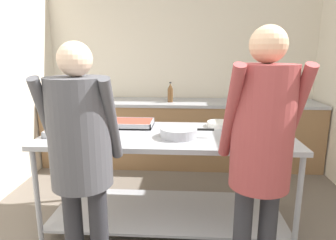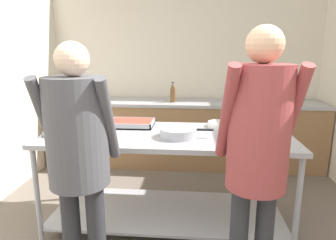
{
  "view_description": "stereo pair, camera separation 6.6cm",
  "coord_description": "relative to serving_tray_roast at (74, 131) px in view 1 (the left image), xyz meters",
  "views": [
    {
      "loc": [
        0.1,
        -1.0,
        1.59
      ],
      "look_at": [
        -0.07,
        1.64,
        0.98
      ],
      "focal_mm": 32.0,
      "sensor_mm": 36.0,
      "label": 1
    },
    {
      "loc": [
        0.16,
        -1.0,
        1.59
      ],
      "look_at": [
        -0.07,
        1.64,
        0.98
      ],
      "focal_mm": 32.0,
      "sensor_mm": 36.0,
      "label": 2
    }
  ],
  "objects": [
    {
      "name": "wall_rear",
      "position": [
        0.9,
        1.99,
        0.42
      ],
      "size": [
        3.95,
        0.06,
        2.65
      ],
      "color": "beige",
      "rests_on": "ground_plane"
    },
    {
      "name": "back_counter",
      "position": [
        0.9,
        1.62,
        -0.45
      ],
      "size": [
        3.79,
        0.65,
        0.91
      ],
      "color": "olive",
      "rests_on": "ground_plane"
    },
    {
      "name": "serving_counter",
      "position": [
        0.82,
        0.06,
        -0.31
      ],
      "size": [
        2.17,
        0.88,
        0.88
      ],
      "color": "#9EA0A8",
      "rests_on": "ground_plane"
    },
    {
      "name": "serving_tray_roast",
      "position": [
        0.0,
        0.0,
        0.0
      ],
      "size": [
        0.42,
        0.34,
        0.05
      ],
      "color": "#9EA0A8",
      "rests_on": "serving_counter"
    },
    {
      "name": "serving_tray_greens",
      "position": [
        0.46,
        0.31,
        -0.0
      ],
      "size": [
        0.42,
        0.31,
        0.05
      ],
      "color": "#9EA0A8",
      "rests_on": "serving_counter"
    },
    {
      "name": "sauce_pan",
      "position": [
        0.93,
        -0.04,
        0.02
      ],
      "size": [
        0.45,
        0.31,
        0.08
      ],
      "color": "#9EA0A8",
      "rests_on": "serving_counter"
    },
    {
      "name": "plate_stack",
      "position": [
        1.31,
        0.35,
        -0.0
      ],
      "size": [
        0.24,
        0.24,
        0.05
      ],
      "color": "white",
      "rests_on": "serving_counter"
    },
    {
      "name": "serving_tray_vegetables",
      "position": [
        1.66,
        0.33,
        -0.0
      ],
      "size": [
        0.39,
        0.29,
        0.05
      ],
      "color": "#9EA0A8",
      "rests_on": "serving_counter"
    },
    {
      "name": "guest_serving_left",
      "position": [
        1.43,
        -0.77,
        0.17
      ],
      "size": [
        0.48,
        0.37,
        1.73
      ],
      "color": "#2D2D33",
      "rests_on": "ground_plane"
    },
    {
      "name": "guest_serving_right",
      "position": [
        0.33,
        -0.72,
        0.11
      ],
      "size": [
        0.48,
        0.39,
        1.65
      ],
      "color": "#2D2D33",
      "rests_on": "ground_plane"
    },
    {
      "name": "water_bottle",
      "position": [
        0.77,
        1.54,
        0.13
      ],
      "size": [
        0.07,
        0.07,
        0.27
      ],
      "color": "brown",
      "rests_on": "back_counter"
    }
  ]
}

